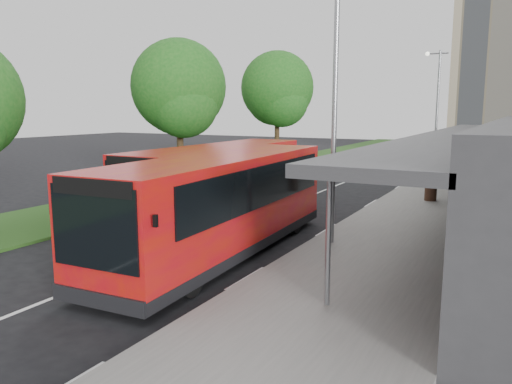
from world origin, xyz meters
TOP-DOWN VIEW (x-y plane):
  - ground at (0.00, 0.00)m, footprint 120.00×120.00m
  - pavement at (6.00, 20.00)m, footprint 5.00×80.00m
  - grass_verge at (-7.00, 20.00)m, footprint 5.00×80.00m
  - lane_centre_line at (0.00, 15.00)m, footprint 0.12×70.00m
  - kerb_dashes at (3.30, 19.00)m, footprint 0.12×56.00m
  - tree_mid at (-7.01, 9.05)m, footprint 5.03×5.03m
  - tree_far at (-7.01, 21.05)m, footprint 5.38×5.38m
  - lamp_post_near at (4.12, 2.00)m, footprint 1.44×0.28m
  - lamp_post_far at (4.12, 22.00)m, footprint 1.44×0.28m
  - bus_main at (1.54, -0.41)m, footprint 3.20×10.73m
  - bus_second at (-1.40, 4.09)m, footprint 2.80×10.34m
  - litter_bin at (5.75, 11.25)m, footprint 0.64×0.64m
  - bollard at (4.77, 17.80)m, footprint 0.24×0.24m
  - car_near at (1.24, 38.42)m, footprint 1.54×3.72m
  - car_far at (-1.37, 42.72)m, footprint 2.13×3.68m

SIDE VIEW (x-z plane):
  - ground at x=0.00m, z-range 0.00..0.00m
  - kerb_dashes at x=3.30m, z-range 0.00..0.01m
  - lane_centre_line at x=0.00m, z-range 0.00..0.01m
  - grass_verge at x=-7.00m, z-range 0.00..0.10m
  - pavement at x=6.00m, z-range 0.00..0.15m
  - car_far at x=-1.37m, z-range 0.00..1.15m
  - car_near at x=1.24m, z-range 0.00..1.26m
  - litter_bin at x=5.75m, z-range 0.15..1.14m
  - bollard at x=4.77m, z-range 0.15..1.28m
  - bus_second at x=-1.40m, z-range 0.04..2.96m
  - bus_main at x=1.54m, z-range 0.04..3.04m
  - lamp_post_near at x=4.12m, z-range 0.72..8.72m
  - lamp_post_far at x=4.12m, z-range 0.72..8.72m
  - tree_mid at x=-7.01m, z-range 1.18..9.27m
  - tree_far at x=-7.01m, z-range 1.26..9.90m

